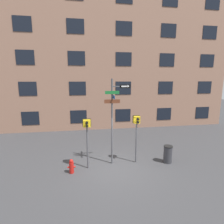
{
  "coord_description": "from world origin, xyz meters",
  "views": [
    {
      "loc": [
        -1.49,
        -8.09,
        4.46
      ],
      "look_at": [
        -0.09,
        0.58,
        2.82
      ],
      "focal_mm": 28.0,
      "sensor_mm": 36.0,
      "label": 1
    }
  ],
  "objects_px": {
    "pedestrian_signal_left": "(87,130)",
    "fire_hydrant": "(71,166)",
    "pedestrian_signal_right": "(137,126)",
    "trash_bin": "(168,154)",
    "street_sign_pole": "(113,115)"
  },
  "relations": [
    {
      "from": "street_sign_pole",
      "to": "trash_bin",
      "type": "height_order",
      "value": "street_sign_pole"
    },
    {
      "from": "pedestrian_signal_right",
      "to": "pedestrian_signal_left",
      "type": "bearing_deg",
      "value": -175.33
    },
    {
      "from": "street_sign_pole",
      "to": "fire_hydrant",
      "type": "xyz_separation_m",
      "value": [
        -2.16,
        -0.66,
        -2.35
      ]
    },
    {
      "from": "street_sign_pole",
      "to": "pedestrian_signal_right",
      "type": "relative_size",
      "value": 1.73
    },
    {
      "from": "street_sign_pole",
      "to": "pedestrian_signal_right",
      "type": "xyz_separation_m",
      "value": [
        1.22,
        -0.08,
        -0.66
      ]
    },
    {
      "from": "pedestrian_signal_left",
      "to": "fire_hydrant",
      "type": "bearing_deg",
      "value": -155.02
    },
    {
      "from": "street_sign_pole",
      "to": "fire_hydrant",
      "type": "bearing_deg",
      "value": -162.96
    },
    {
      "from": "pedestrian_signal_left",
      "to": "street_sign_pole",
      "type": "bearing_deg",
      "value": 12.1
    },
    {
      "from": "pedestrian_signal_left",
      "to": "fire_hydrant",
      "type": "relative_size",
      "value": 3.64
    },
    {
      "from": "street_sign_pole",
      "to": "trash_bin",
      "type": "distance_m",
      "value": 3.69
    },
    {
      "from": "pedestrian_signal_right",
      "to": "trash_bin",
      "type": "bearing_deg",
      "value": -9.55
    },
    {
      "from": "fire_hydrant",
      "to": "trash_bin",
      "type": "height_order",
      "value": "trash_bin"
    },
    {
      "from": "fire_hydrant",
      "to": "trash_bin",
      "type": "relative_size",
      "value": 0.74
    },
    {
      "from": "pedestrian_signal_left",
      "to": "fire_hydrant",
      "type": "height_order",
      "value": "pedestrian_signal_left"
    },
    {
      "from": "pedestrian_signal_left",
      "to": "trash_bin",
      "type": "bearing_deg",
      "value": -1.01
    }
  ]
}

